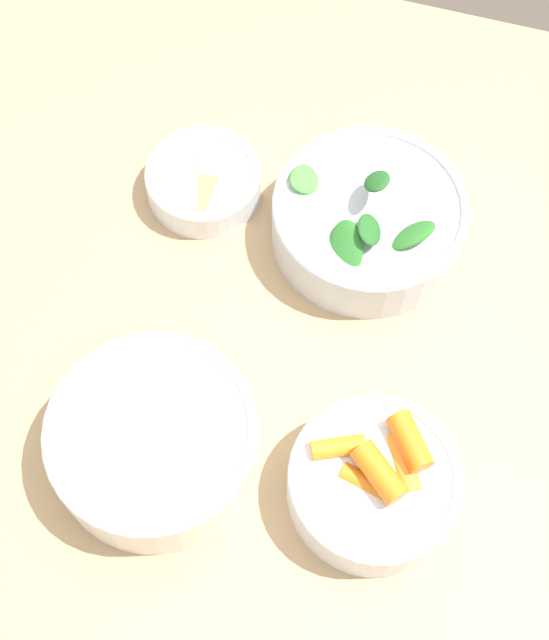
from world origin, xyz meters
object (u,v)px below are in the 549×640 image
(bowl_greens, at_px, (368,219))
(bowl_beans_hotdog, at_px, (154,442))
(bowl_cookies, at_px, (204,180))
(bowl_carrots, at_px, (374,483))

(bowl_greens, xyz_separation_m, bowl_beans_hotdog, (0.13, 0.29, -0.00))
(bowl_greens, bearing_deg, bowl_cookies, -1.49)
(bowl_carrots, relative_size, bowl_beans_hotdog, 0.81)
(bowl_beans_hotdog, relative_size, bowl_cookies, 1.55)
(bowl_carrots, height_order, bowl_cookies, bowl_carrots)
(bowl_carrots, xyz_separation_m, bowl_beans_hotdog, (0.20, 0.02, 0.00))
(bowl_greens, xyz_separation_m, bowl_cookies, (0.18, -0.00, -0.01))
(bowl_greens, bearing_deg, bowl_carrots, 105.18)
(bowl_cookies, bearing_deg, bowl_carrots, 132.93)
(bowl_greens, bearing_deg, bowl_beans_hotdog, 66.18)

